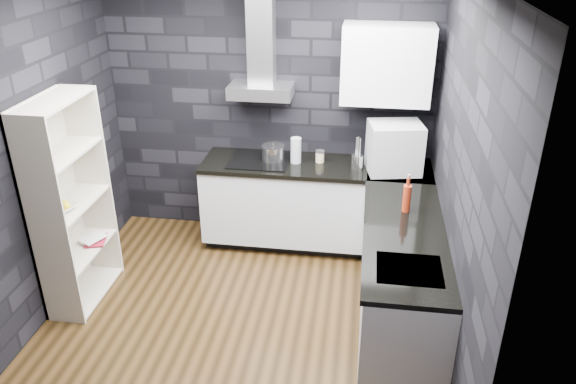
% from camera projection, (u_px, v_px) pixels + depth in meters
% --- Properties ---
extents(ground, '(3.20, 3.20, 0.00)m').
position_uv_depth(ground, '(239.00, 320.00, 4.70)').
color(ground, '#3E2812').
extents(wall_back, '(3.20, 0.05, 2.70)m').
position_uv_depth(wall_back, '(270.00, 106.00, 5.55)').
color(wall_back, black).
rests_on(wall_back, ground).
extents(wall_front, '(3.20, 0.05, 2.70)m').
position_uv_depth(wall_front, '(152.00, 311.00, 2.66)').
color(wall_front, black).
rests_on(wall_front, ground).
extents(wall_left, '(0.05, 3.20, 2.70)m').
position_uv_depth(wall_left, '(26.00, 160.00, 4.31)').
color(wall_left, black).
rests_on(wall_left, ground).
extents(wall_right, '(0.05, 3.20, 2.70)m').
position_uv_depth(wall_right, '(460.00, 187.00, 3.89)').
color(wall_right, black).
rests_on(wall_right, ground).
extents(toekick_back, '(2.18, 0.50, 0.10)m').
position_uv_depth(toekick_back, '(315.00, 238.00, 5.80)').
color(toekick_back, black).
rests_on(toekick_back, ground).
extents(toekick_right, '(0.50, 1.78, 0.10)m').
position_uv_depth(toekick_right, '(401.00, 322.00, 4.59)').
color(toekick_right, black).
rests_on(toekick_right, ground).
extents(counter_back_cab, '(2.20, 0.60, 0.76)m').
position_uv_depth(counter_back_cab, '(315.00, 203.00, 5.58)').
color(counter_back_cab, silver).
rests_on(counter_back_cab, ground).
extents(counter_right_cab, '(0.60, 1.80, 0.76)m').
position_uv_depth(counter_right_cab, '(401.00, 278.00, 4.41)').
color(counter_right_cab, silver).
rests_on(counter_right_cab, ground).
extents(counter_back_top, '(2.20, 0.62, 0.04)m').
position_uv_depth(counter_back_top, '(316.00, 166.00, 5.39)').
color(counter_back_top, black).
rests_on(counter_back_top, counter_back_cab).
extents(counter_right_top, '(0.62, 1.80, 0.04)m').
position_uv_depth(counter_right_top, '(404.00, 234.00, 4.23)').
color(counter_right_top, black).
rests_on(counter_right_top, counter_right_cab).
extents(counter_corner_top, '(0.62, 0.62, 0.04)m').
position_uv_depth(counter_corner_top, '(400.00, 171.00, 5.30)').
color(counter_corner_top, black).
rests_on(counter_corner_top, counter_right_cab).
extents(hood_body, '(0.60, 0.34, 0.12)m').
position_uv_depth(hood_body, '(261.00, 91.00, 5.29)').
color(hood_body, silver).
rests_on(hood_body, wall_back).
extents(hood_chimney, '(0.24, 0.20, 0.90)m').
position_uv_depth(hood_chimney, '(261.00, 34.00, 5.12)').
color(hood_chimney, silver).
rests_on(hood_chimney, hood_body).
extents(upper_cabinet, '(0.80, 0.35, 0.70)m').
position_uv_depth(upper_cabinet, '(387.00, 64.00, 5.01)').
color(upper_cabinet, white).
rests_on(upper_cabinet, wall_back).
extents(cooktop, '(0.58, 0.50, 0.01)m').
position_uv_depth(cooktop, '(260.00, 160.00, 5.46)').
color(cooktop, black).
rests_on(cooktop, counter_back_top).
extents(sink_rim, '(0.44, 0.40, 0.01)m').
position_uv_depth(sink_rim, '(409.00, 270.00, 3.78)').
color(sink_rim, silver).
rests_on(sink_rim, counter_right_top).
extents(pot, '(0.27, 0.27, 0.13)m').
position_uv_depth(pot, '(273.00, 153.00, 5.43)').
color(pot, silver).
rests_on(pot, cooktop).
extents(glass_vase, '(0.10, 0.10, 0.25)m').
position_uv_depth(glass_vase, '(296.00, 150.00, 5.37)').
color(glass_vase, '#B5BCC1').
rests_on(glass_vase, counter_back_top).
extents(storage_jar, '(0.10, 0.10, 0.10)m').
position_uv_depth(storage_jar, '(320.00, 157.00, 5.41)').
color(storage_jar, '#CAB98B').
rests_on(storage_jar, counter_back_top).
extents(utensil_crock, '(0.13, 0.13, 0.14)m').
position_uv_depth(utensil_crock, '(357.00, 162.00, 5.25)').
color(utensil_crock, silver).
rests_on(utensil_crock, counter_back_top).
extents(appliance_garage, '(0.53, 0.45, 0.47)m').
position_uv_depth(appliance_garage, '(394.00, 148.00, 5.15)').
color(appliance_garage, silver).
rests_on(appliance_garage, counter_back_top).
extents(red_bottle, '(0.08, 0.08, 0.23)m').
position_uv_depth(red_bottle, '(407.00, 198.00, 4.48)').
color(red_bottle, maroon).
rests_on(red_bottle, counter_right_top).
extents(bookshelf, '(0.55, 0.86, 1.80)m').
position_uv_depth(bookshelf, '(71.00, 204.00, 4.63)').
color(bookshelf, beige).
rests_on(bookshelf, ground).
extents(fruit_bowl, '(0.26, 0.26, 0.05)m').
position_uv_depth(fruit_bowl, '(63.00, 207.00, 4.50)').
color(fruit_bowl, silver).
rests_on(fruit_bowl, bookshelf).
extents(book_red, '(0.17, 0.07, 0.23)m').
position_uv_depth(book_red, '(84.00, 231.00, 4.89)').
color(book_red, maroon).
rests_on(book_red, bookshelf).
extents(book_second, '(0.15, 0.08, 0.21)m').
position_uv_depth(book_second, '(85.00, 226.00, 4.92)').
color(book_second, '#B2B2B2').
rests_on(book_second, bookshelf).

